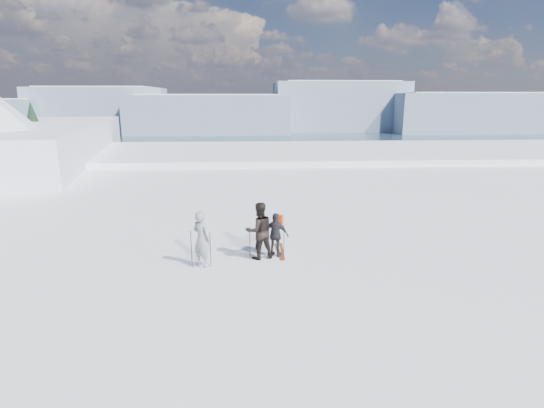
{
  "coord_description": "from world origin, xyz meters",
  "views": [
    {
      "loc": [
        -2.6,
        -10.54,
        5.29
      ],
      "look_at": [
        -1.8,
        3.0,
        1.89
      ],
      "focal_mm": 28.0,
      "sensor_mm": 36.0,
      "label": 1
    }
  ],
  "objects_px": {
    "skier_dark": "(259,231)",
    "skis_loose": "(280,251)",
    "skier_grey": "(202,239)",
    "skier_pack": "(276,235)"
  },
  "relations": [
    {
      "from": "skier_grey",
      "to": "skier_dark",
      "type": "relative_size",
      "value": 0.94
    },
    {
      "from": "skier_pack",
      "to": "skis_loose",
      "type": "distance_m",
      "value": 0.86
    },
    {
      "from": "skier_grey",
      "to": "skier_dark",
      "type": "height_order",
      "value": "skier_dark"
    },
    {
      "from": "skier_dark",
      "to": "skis_loose",
      "type": "relative_size",
      "value": 1.15
    },
    {
      "from": "skier_dark",
      "to": "skier_grey",
      "type": "bearing_deg",
      "value": -0.12
    },
    {
      "from": "skier_grey",
      "to": "skier_pack",
      "type": "xyz_separation_m",
      "value": [
        2.43,
        0.76,
        -0.16
      ]
    },
    {
      "from": "skier_dark",
      "to": "skis_loose",
      "type": "height_order",
      "value": "skier_dark"
    },
    {
      "from": "skier_grey",
      "to": "skier_dark",
      "type": "xyz_separation_m",
      "value": [
        1.86,
        0.59,
        0.06
      ]
    },
    {
      "from": "skier_pack",
      "to": "skis_loose",
      "type": "height_order",
      "value": "skier_pack"
    },
    {
      "from": "skier_grey",
      "to": "skis_loose",
      "type": "relative_size",
      "value": 1.08
    }
  ]
}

